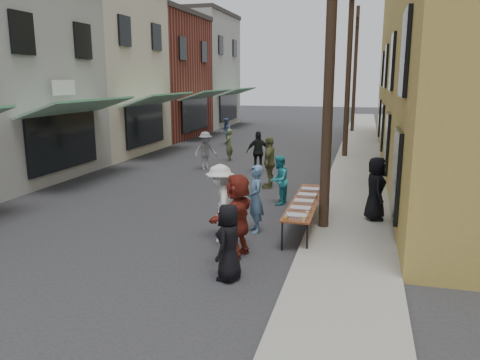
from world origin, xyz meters
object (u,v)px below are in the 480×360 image
Objects in this scene: guest_front_a at (229,242)px; server at (376,189)px; serving_table at (305,202)px; catering_tray_sausage at (296,216)px; utility_pole_far at (355,71)px; utility_pole_near at (330,54)px; utility_pole_mid at (349,67)px; guest_front_c at (279,180)px.

guest_front_a is 5.44m from server.
catering_tray_sausage is at bearing -90.00° from serving_table.
catering_tray_sausage is at bearing 135.44° from server.
serving_table is at bearing 90.00° from catering_tray_sausage.
catering_tray_sausage is at bearing -91.12° from utility_pole_far.
utility_pole_near is 12.00m from utility_pole_mid.
utility_pole_mid and utility_pole_far have the same top height.
guest_front_c is at bearing 125.71° from utility_pole_near.
catering_tray_sausage is at bearing 20.36° from guest_front_c.
serving_table is at bearing -91.20° from utility_pole_far.
utility_pole_near is 3.88m from server.
catering_tray_sausage is 0.32× the size of guest_front_c.
utility_pole_near is at bearing -7.05° from serving_table.
utility_pole_near reaches higher than catering_tray_sausage.
utility_pole_mid reaches higher than guest_front_a.
utility_pole_far reaches higher than guest_front_a.
utility_pole_near reaches higher than server.
utility_pole_far is at bearing -6.34° from server.
utility_pole_near reaches higher than guest_front_a.
server is (2.91, -1.26, 0.19)m from guest_front_c.
guest_front_a is at bearing -93.18° from utility_pole_far.
guest_front_a is 0.89× the size of server.
utility_pole_near is at bearing 117.54° from server.
server is at bearing 27.11° from serving_table.
catering_tray_sausage is 0.32× the size of guest_front_a.
serving_table is (-0.50, -11.94, -3.79)m from utility_pole_mid.
utility_pole_far is 24.24m from serving_table.
utility_pole_mid reaches higher than server.
guest_front_a is 0.99× the size of guest_front_c.
utility_pole_near and utility_pole_far have the same top height.
utility_pole_mid is at bearing 90.00° from utility_pole_near.
utility_pole_mid is 10.56m from guest_front_c.
utility_pole_mid is (0.00, 12.00, 0.00)m from utility_pole_near.
guest_front_a is at bearing 139.01° from server.
utility_pole_mid reaches higher than catering_tray_sausage.
server is (1.30, -11.02, -3.53)m from utility_pole_mid.
server is at bearing 70.77° from guest_front_c.
utility_pole_near is at bearing -90.00° from utility_pole_far.
guest_front_a is (-1.54, -27.66, -3.73)m from utility_pole_far.
utility_pole_near and utility_pole_mid have the same top height.
utility_pole_mid is 14.09m from catering_tray_sausage.
utility_pole_far is 2.25× the size of serving_table.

